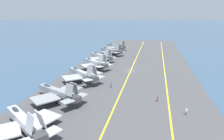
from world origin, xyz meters
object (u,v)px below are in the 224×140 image
at_px(parked_jet_second, 57,92).
at_px(crew_white_vest, 186,111).
at_px(parked_jet_fourth, 95,63).
at_px(parked_jet_seventh, 115,46).
at_px(parked_jet_sixth, 111,50).
at_px(crew_purple_vest, 111,85).
at_px(crew_red_vest, 158,98).
at_px(parked_jet_third, 82,74).
at_px(parked_jet_fifth, 101,56).
at_px(parked_jet_nearest, 24,122).

xyz_separation_m(parked_jet_second, crew_white_vest, (-0.90, -31.24, -1.58)).
relative_size(parked_jet_fourth, parked_jet_seventh, 0.95).
height_order(parked_jet_fourth, parked_jet_sixth, parked_jet_fourth).
relative_size(crew_purple_vest, crew_red_vest, 0.98).
bearing_deg(parked_jet_sixth, crew_purple_vest, -167.63).
relative_size(parked_jet_seventh, crew_purple_vest, 9.21).
bearing_deg(parked_jet_seventh, parked_jet_third, -179.13).
bearing_deg(crew_white_vest, crew_red_vest, 46.84).
xyz_separation_m(parked_jet_sixth, crew_red_vest, (-58.50, -24.90, -1.59)).
bearing_deg(crew_white_vest, parked_jet_fifth, 34.13).
height_order(parked_jet_fifth, parked_jet_sixth, parked_jet_sixth).
height_order(parked_jet_sixth, crew_white_vest, parked_jet_sixth).
distance_m(parked_jet_fifth, parked_jet_sixth, 16.35).
bearing_deg(parked_jet_seventh, parked_jet_fifth, 178.51).
bearing_deg(crew_white_vest, parked_jet_sixth, 25.80).
bearing_deg(parked_jet_second, parked_jet_fourth, -0.10).
bearing_deg(parked_jet_second, parked_jet_nearest, -178.26).
relative_size(parked_jet_second, crew_red_vest, 9.34).
xyz_separation_m(parked_jet_nearest, parked_jet_fifth, (61.52, 1.74, 0.18)).
bearing_deg(parked_jet_sixth, parked_jet_nearest, -179.80).
bearing_deg(crew_purple_vest, parked_jet_third, 69.75).
bearing_deg(crew_purple_vest, parked_jet_second, 138.43).
xyz_separation_m(parked_jet_seventh, crew_white_vest, (-81.21, -31.68, -1.76)).
relative_size(parked_jet_nearest, parked_jet_sixth, 0.98).
bearing_deg(parked_jet_nearest, parked_jet_fourth, 0.46).
height_order(parked_jet_nearest, parked_jet_fourth, parked_jet_fourth).
relative_size(parked_jet_nearest, crew_red_vest, 9.10).
distance_m(parked_jet_fourth, crew_white_vest, 45.95).
bearing_deg(parked_jet_fourth, parked_jet_fifth, 5.43).
distance_m(parked_jet_nearest, crew_red_vest, 31.33).
height_order(parked_jet_third, parked_jet_fifth, parked_jet_third).
distance_m(parked_jet_fourth, parked_jet_seventh, 47.51).
bearing_deg(parked_jet_second, crew_white_vest, -91.65).
bearing_deg(parked_jet_second, crew_red_vest, -78.98).
bearing_deg(crew_purple_vest, parked_jet_nearest, 158.23).
bearing_deg(parked_jet_fourth, parked_jet_third, -178.32).
distance_m(parked_jet_second, crew_purple_vest, 17.06).
distance_m(parked_jet_second, parked_jet_sixth, 63.38).
xyz_separation_m(parked_jet_third, parked_jet_seventh, (63.64, 0.97, 0.05)).
relative_size(parked_jet_second, parked_jet_fourth, 1.09).
xyz_separation_m(parked_jet_second, parked_jet_fifth, (47.10, 1.30, -0.00)).
height_order(parked_jet_nearest, crew_white_vest, parked_jet_nearest).
height_order(parked_jet_seventh, crew_red_vest, parked_jet_seventh).
xyz_separation_m(parked_jet_seventh, crew_red_vest, (-75.43, -25.51, -1.69)).
distance_m(parked_jet_fifth, crew_red_vest, 49.80).
distance_m(parked_jet_third, crew_purple_vest, 11.57).
xyz_separation_m(parked_jet_fourth, parked_jet_seventh, (47.51, 0.50, 0.02)).
distance_m(parked_jet_second, crew_white_vest, 31.29).
bearing_deg(crew_white_vest, parked_jet_seventh, 21.31).
relative_size(parked_jet_second, parked_jet_fifth, 1.08).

